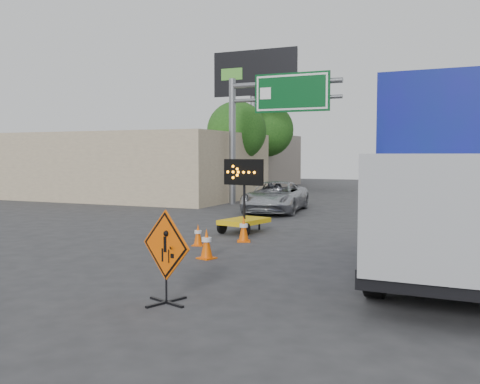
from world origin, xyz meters
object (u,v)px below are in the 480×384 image
Objects in this scene: pickup_truck at (275,197)px; box_truck at (459,188)px; construction_sign at (166,254)px; arrow_board at (244,216)px.

box_truck is at bearing -58.17° from pickup_truck.
arrow_board is at bearing 123.98° from construction_sign.
arrow_board is 6.94m from pickup_truck.
pickup_truck is 0.57× the size of box_truck.
pickup_truck is (-1.28, 6.82, 0.14)m from arrow_board.
box_truck is at bearing 66.19° from construction_sign.
arrow_board is at bearing -85.48° from pickup_truck.
arrow_board is 8.00m from box_truck.
pickup_truck is 13.43m from box_truck.
pickup_truck is (-3.42, 15.53, -0.18)m from construction_sign.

